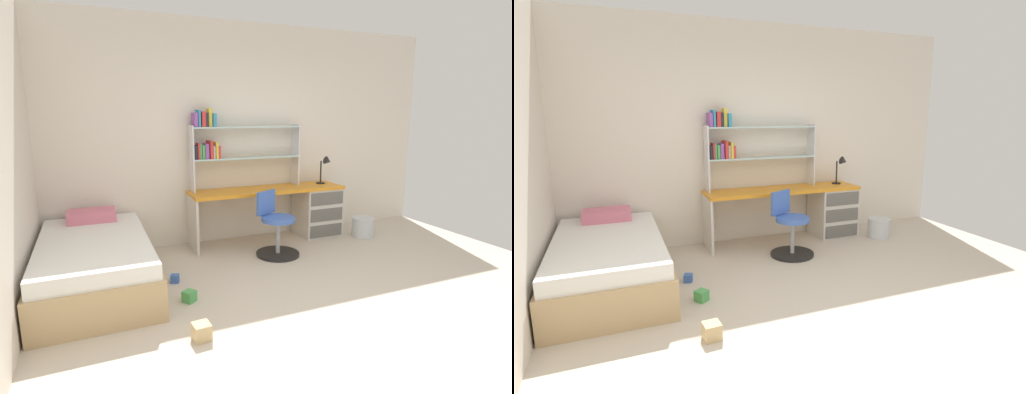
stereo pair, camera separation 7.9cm
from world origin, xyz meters
The scene contains 11 objects.
ground_plane centered at (0.00, 0.00, -0.01)m, with size 5.77×6.13×0.02m, color beige.
room_shell centered at (-1.24, 1.26, 1.40)m, with size 5.77×6.13×2.79m.
desk centered at (0.85, 2.28, 0.40)m, with size 2.05×0.52×0.71m.
bookshelf_hutch centered at (-0.18, 2.42, 1.30)m, with size 1.46×0.22×1.02m.
desk_lamp centered at (1.19, 2.29, 0.96)m, with size 0.20×0.17×0.38m.
swivel_chair centered at (0.16, 1.74, 0.30)m, with size 0.52×0.52×0.76m.
bed_platform centered at (-1.85, 1.61, 0.25)m, with size 1.04×1.89×0.62m.
waste_bin centered at (1.58, 1.92, 0.13)m, with size 0.30×0.30×0.26m, color silver.
toy_block_green_0 centered at (-1.09, 0.95, 0.05)m, with size 0.10×0.10×0.10m, color #479E51.
toy_block_natural_1 centered at (-1.15, 0.31, 0.06)m, with size 0.13×0.13×0.13m, color tan.
toy_block_blue_2 centered at (-1.13, 1.41, 0.04)m, with size 0.08×0.08×0.08m, color #3860B7.
Camera 2 is at (-1.75, -2.35, 1.66)m, focal length 27.68 mm.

